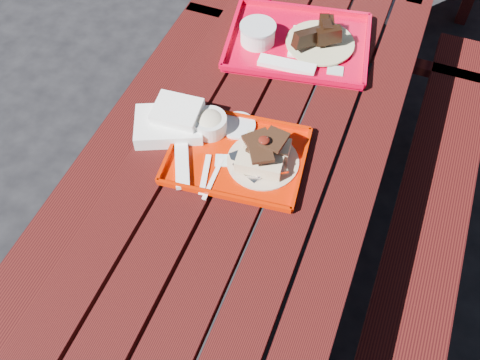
% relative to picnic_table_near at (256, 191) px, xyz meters
% --- Properties ---
extents(ground, '(60.00, 60.00, 0.00)m').
position_rel_picnic_table_near_xyz_m(ground, '(0.00, 0.00, -0.56)').
color(ground, black).
rests_on(ground, ground).
extents(picnic_table_near, '(1.41, 2.40, 0.75)m').
position_rel_picnic_table_near_xyz_m(picnic_table_near, '(0.00, 0.00, 0.00)').
color(picnic_table_near, '#3E0F0C').
rests_on(picnic_table_near, ground).
extents(near_tray, '(0.44, 0.36, 0.13)m').
position_rel_picnic_table_near_xyz_m(near_tray, '(-0.06, -0.01, 0.22)').
color(near_tray, '#C31B00').
rests_on(near_tray, picnic_table_near).
extents(far_tray, '(0.56, 0.47, 0.08)m').
position_rel_picnic_table_near_xyz_m(far_tray, '(-0.05, 0.52, 0.22)').
color(far_tray, red).
rests_on(far_tray, picnic_table_near).
extents(white_cloth, '(0.25, 0.23, 0.09)m').
position_rel_picnic_table_near_xyz_m(white_cloth, '(-0.29, 0.00, 0.23)').
color(white_cloth, white).
rests_on(white_cloth, picnic_table_near).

